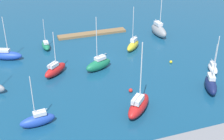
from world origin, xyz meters
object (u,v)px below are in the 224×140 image
object	(u,v)px
sailboat_white_lone_north	(213,68)
mooring_buoy_red	(131,90)
pier_dock	(92,34)
sailboat_green_west_end	(46,45)
sailboat_gray_off_beacon	(159,30)
sailboat_red_by_breakwater	(55,70)
sailboat_red_inner_mooring	(139,105)
sailboat_navy_near_pier	(211,84)
sailboat_green_lone_south	(98,64)
sailboat_blue_east_end	(7,55)
sailboat_blue_outer_mooring	(38,120)
sailboat_yellow_center_basin	(133,45)
mooring_buoy_yellow	(171,62)

from	to	relation	value
sailboat_white_lone_north	mooring_buoy_red	distance (m)	20.84
pier_dock	sailboat_green_west_end	xyz separation A→B (m)	(13.93, 5.22, 0.56)
sailboat_gray_off_beacon	sailboat_green_west_end	xyz separation A→B (m)	(31.50, -1.73, -0.78)
sailboat_red_by_breakwater	sailboat_red_inner_mooring	world-z (taller)	sailboat_red_inner_mooring
sailboat_red_by_breakwater	sailboat_navy_near_pier	size ratio (longest dim) A/B	0.83
sailboat_green_lone_south	mooring_buoy_red	distance (m)	11.86
sailboat_red_by_breakwater	sailboat_blue_east_end	size ratio (longest dim) A/B	0.92
sailboat_red_by_breakwater	sailboat_green_lone_south	xyz separation A→B (m)	(-9.68, 0.79, 0.08)
sailboat_blue_outer_mooring	sailboat_yellow_center_basin	size ratio (longest dim) A/B	0.85
sailboat_red_by_breakwater	sailboat_blue_east_end	bearing A→B (deg)	88.74
sailboat_blue_east_end	sailboat_yellow_center_basin	bearing A→B (deg)	13.90
sailboat_blue_east_end	mooring_buoy_red	distance (m)	32.56
sailboat_red_by_breakwater	mooring_buoy_red	world-z (taller)	sailboat_red_by_breakwater
sailboat_white_lone_north	sailboat_navy_near_pier	world-z (taller)	sailboat_navy_near_pier
sailboat_blue_east_end	sailboat_red_inner_mooring	distance (m)	36.99
sailboat_green_west_end	sailboat_red_inner_mooring	bearing A→B (deg)	-161.32
sailboat_red_by_breakwater	sailboat_white_lone_north	xyz separation A→B (m)	(-33.66, 10.05, -0.42)
sailboat_yellow_center_basin	sailboat_blue_east_end	bearing A→B (deg)	-52.78
mooring_buoy_red	pier_dock	bearing A→B (deg)	-92.12
pier_dock	sailboat_blue_east_end	world-z (taller)	sailboat_blue_east_end
pier_dock	mooring_buoy_red	xyz separation A→B (m)	(1.19, 32.14, 0.08)
sailboat_red_by_breakwater	sailboat_gray_off_beacon	bearing A→B (deg)	-19.32
sailboat_white_lone_north	sailboat_navy_near_pier	xyz separation A→B (m)	(5.21, 6.68, 0.55)
pier_dock	sailboat_red_by_breakwater	bearing A→B (deg)	54.76
sailboat_blue_east_end	sailboat_green_west_end	xyz separation A→B (m)	(-9.82, -3.47, -0.29)
sailboat_blue_outer_mooring	sailboat_red_inner_mooring	world-z (taller)	sailboat_red_inner_mooring
sailboat_gray_off_beacon	sailboat_white_lone_north	world-z (taller)	sailboat_gray_off_beacon
sailboat_red_by_breakwater	sailboat_green_lone_south	distance (m)	9.71
sailboat_red_by_breakwater	sailboat_green_west_end	distance (m)	14.78
sailboat_yellow_center_basin	sailboat_navy_near_pier	bearing A→B (deg)	62.57
sailboat_yellow_center_basin	mooring_buoy_yellow	bearing A→B (deg)	73.97
sailboat_blue_outer_mooring	sailboat_white_lone_north	distance (m)	40.28
sailboat_green_lone_south	sailboat_green_west_end	world-z (taller)	sailboat_green_lone_south
sailboat_blue_outer_mooring	sailboat_red_by_breakwater	distance (m)	17.89
sailboat_green_west_end	sailboat_green_lone_south	bearing A→B (deg)	-148.81
sailboat_yellow_center_basin	sailboat_green_west_end	xyz separation A→B (m)	(21.05, -7.98, -0.33)
sailboat_white_lone_north	sailboat_green_west_end	world-z (taller)	sailboat_green_west_end
sailboat_white_lone_north	sailboat_blue_east_end	bearing A→B (deg)	-97.25
pier_dock	mooring_buoy_yellow	distance (m)	26.58
sailboat_blue_outer_mooring	sailboat_gray_off_beacon	distance (m)	48.13
sailboat_green_lone_south	sailboat_navy_near_pier	size ratio (longest dim) A/B	1.05
sailboat_gray_off_beacon	sailboat_blue_east_end	size ratio (longest dim) A/B	1.29
pier_dock	sailboat_green_lone_south	world-z (taller)	sailboat_green_lone_south
sailboat_green_lone_south	sailboat_yellow_center_basin	distance (m)	13.83
sailboat_blue_outer_mooring	sailboat_blue_east_end	size ratio (longest dim) A/B	0.90
sailboat_green_west_end	mooring_buoy_red	bearing A→B (deg)	-154.86
sailboat_yellow_center_basin	mooring_buoy_red	world-z (taller)	sailboat_yellow_center_basin
sailboat_blue_outer_mooring	mooring_buoy_red	size ratio (longest dim) A/B	11.98
sailboat_white_lone_north	pier_dock	bearing A→B (deg)	-127.95
sailboat_blue_east_end	sailboat_green_west_end	world-z (taller)	sailboat_blue_east_end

